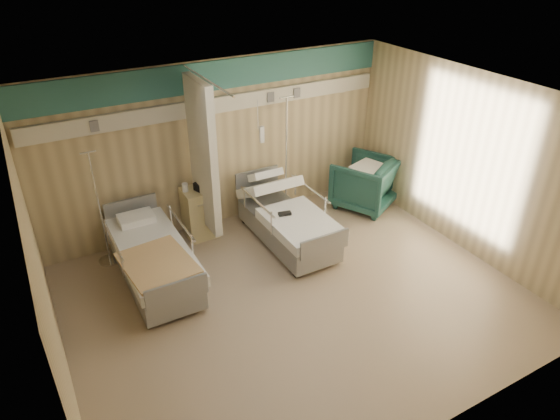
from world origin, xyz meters
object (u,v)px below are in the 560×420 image
(bedside_cabinet, at_px, (200,213))
(iv_stand_left, at_px, (106,241))
(bed_right, at_px, (287,225))
(bed_left, at_px, (154,264))
(iv_stand_right, at_px, (286,189))
(visitor_armchair, at_px, (365,183))

(bedside_cabinet, height_order, iv_stand_left, iv_stand_left)
(bedside_cabinet, xyz_separation_m, iv_stand_left, (-1.53, -0.03, -0.05))
(bedside_cabinet, bearing_deg, bed_right, -38.05)
(bed_left, bearing_deg, iv_stand_right, 18.84)
(visitor_armchair, bearing_deg, bed_left, -22.38)
(bed_left, xyz_separation_m, iv_stand_right, (2.70, 0.92, 0.12))
(iv_stand_left, bearing_deg, bedside_cabinet, 1.09)
(iv_stand_right, bearing_deg, bed_right, -118.49)
(bed_left, relative_size, visitor_armchair, 2.12)
(bed_right, distance_m, bedside_cabinet, 1.46)
(bed_left, bearing_deg, bed_right, 0.00)
(bed_right, bearing_deg, iv_stand_right, 61.51)
(bed_left, bearing_deg, bedside_cabinet, 40.60)
(iv_stand_right, relative_size, iv_stand_left, 1.16)
(bed_right, bearing_deg, bed_left, 180.00)
(iv_stand_right, distance_m, iv_stand_left, 3.18)
(bed_right, height_order, iv_stand_left, iv_stand_left)
(visitor_armchair, xyz_separation_m, iv_stand_right, (-1.35, 0.53, -0.03))
(visitor_armchair, relative_size, iv_stand_right, 0.48)
(iv_stand_right, bearing_deg, bedside_cabinet, -179.27)
(bedside_cabinet, distance_m, visitor_armchair, 3.04)
(bedside_cabinet, distance_m, iv_stand_right, 1.65)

